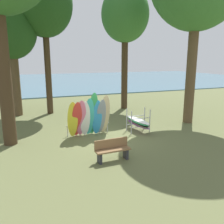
# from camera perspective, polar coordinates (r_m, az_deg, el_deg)

# --- Properties ---
(ground_plane) EXTENTS (80.00, 80.00, 0.00)m
(ground_plane) POSITION_cam_1_polar(r_m,az_deg,el_deg) (12.14, -0.11, -6.13)
(ground_plane) COLOR #60663D
(lake_water) EXTENTS (80.00, 36.00, 0.10)m
(lake_water) POSITION_cam_1_polar(r_m,az_deg,el_deg) (42.70, -15.47, 7.17)
(lake_water) COLOR #477084
(lake_water) RESTS_ON ground
(tree_mid_behind) EXTENTS (3.54, 3.54, 9.12)m
(tree_mid_behind) POSITION_cam_1_polar(r_m,az_deg,el_deg) (18.98, 3.17, 22.01)
(tree_mid_behind) COLOR #42301E
(tree_mid_behind) RESTS_ON ground
(tree_far_left_back) EXTENTS (3.33, 3.33, 7.67)m
(tree_far_left_back) POSITION_cam_1_polar(r_m,az_deg,el_deg) (17.69, -23.07, 17.29)
(tree_far_left_back) COLOR brown
(tree_far_left_back) RESTS_ON ground
(tree_far_right_back) EXTENTS (3.77, 3.77, 9.60)m
(tree_far_right_back) POSITION_cam_1_polar(r_m,az_deg,el_deg) (17.83, -15.96, 23.43)
(tree_far_right_back) COLOR #42301E
(tree_far_right_back) RESTS_ON ground
(leaning_board_pile) EXTENTS (2.30, 0.79, 2.31)m
(leaning_board_pile) POSITION_cam_1_polar(r_m,az_deg,el_deg) (12.17, -5.44, -1.26)
(leaning_board_pile) COLOR yellow
(leaning_board_pile) RESTS_ON ground
(board_storage_rack) EXTENTS (1.15, 2.13, 1.25)m
(board_storage_rack) POSITION_cam_1_polar(r_m,az_deg,el_deg) (13.08, 6.26, -2.41)
(board_storage_rack) COLOR #9EA0A5
(board_storage_rack) RESTS_ON ground
(park_bench) EXTENTS (1.42, 0.48, 0.85)m
(park_bench) POSITION_cam_1_polar(r_m,az_deg,el_deg) (9.43, 0.09, -8.94)
(park_bench) COLOR #2D2D33
(park_bench) RESTS_ON ground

